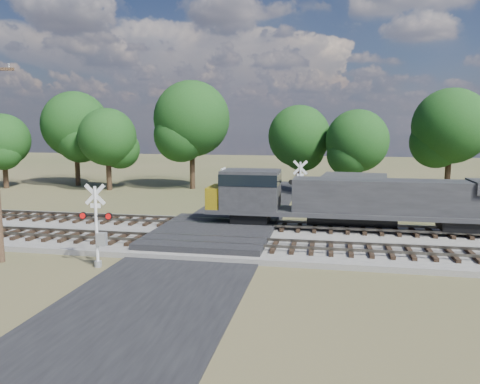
# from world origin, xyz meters

# --- Properties ---
(ground) EXTENTS (160.00, 160.00, 0.00)m
(ground) POSITION_xyz_m (0.00, 0.00, 0.00)
(ground) COLOR #414A27
(ground) RESTS_ON ground
(ballast_bed) EXTENTS (140.00, 10.00, 0.30)m
(ballast_bed) POSITION_xyz_m (10.00, 0.50, 0.15)
(ballast_bed) COLOR gray
(ballast_bed) RESTS_ON ground
(road) EXTENTS (7.00, 60.00, 0.08)m
(road) POSITION_xyz_m (0.00, 0.00, 0.04)
(road) COLOR black
(road) RESTS_ON ground
(crossing_panel) EXTENTS (7.00, 9.00, 0.62)m
(crossing_panel) POSITION_xyz_m (0.00, 0.50, 0.32)
(crossing_panel) COLOR #262628
(crossing_panel) RESTS_ON ground
(track_near) EXTENTS (140.00, 2.60, 0.33)m
(track_near) POSITION_xyz_m (3.12, -2.00, 0.41)
(track_near) COLOR black
(track_near) RESTS_ON ballast_bed
(track_far) EXTENTS (140.00, 2.60, 0.33)m
(track_far) POSITION_xyz_m (3.12, 3.00, 0.41)
(track_far) COLOR black
(track_far) RESTS_ON ballast_bed
(crossing_signal_near) EXTENTS (1.65, 0.36, 4.09)m
(crossing_signal_near) POSITION_xyz_m (-4.09, -6.12, 1.70)
(crossing_signal_near) COLOR silver
(crossing_signal_near) RESTS_ON ground
(crossing_signal_far) EXTENTS (1.72, 0.41, 4.29)m
(crossing_signal_far) POSITION_xyz_m (4.62, 8.27, 1.78)
(crossing_signal_far) COLOR silver
(crossing_signal_far) RESTS_ON ground
(equipment_shed) EXTENTS (5.13, 5.13, 3.16)m
(equipment_shed) POSITION_xyz_m (8.67, 9.10, 1.60)
(equipment_shed) COLOR #452A1D
(equipment_shed) RESTS_ON ground
(treeline) EXTENTS (77.17, 10.93, 11.58)m
(treeline) POSITION_xyz_m (5.29, 21.10, 6.34)
(treeline) COLOR black
(treeline) RESTS_ON ground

